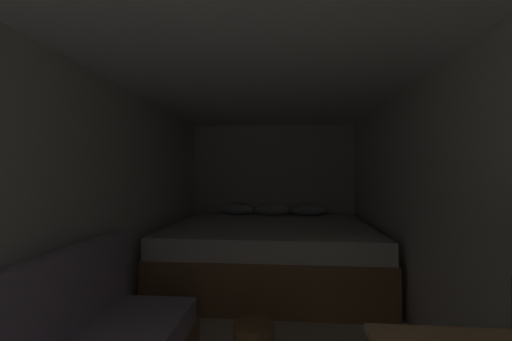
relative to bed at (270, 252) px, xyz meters
name	(u,v)px	position (x,y,z in m)	size (l,w,h in m)	color
wall_back	(273,192)	(0.00, 1.02, 0.65)	(2.50, 0.05, 1.99)	silver
wall_left	(98,209)	(-1.22, -1.44, 0.65)	(0.05, 4.86, 1.99)	silver
wall_right	(441,213)	(1.22, -1.44, 0.65)	(0.05, 4.86, 1.99)	silver
ceiling_slab	(261,68)	(0.00, -1.44, 1.67)	(2.50, 4.86, 0.05)	white
bed	(270,252)	(0.00, 0.00, 0.00)	(2.28, 1.92, 0.84)	#9E7247
wicker_basket	(254,338)	(-0.05, -1.47, -0.24)	(0.29, 0.29, 0.21)	olive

